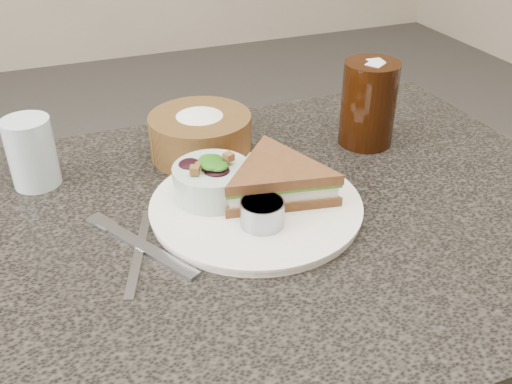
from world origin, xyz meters
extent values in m
cylinder|color=white|center=(0.01, 0.01, 0.76)|extent=(0.29, 0.29, 0.01)
cylinder|color=gray|center=(0.00, -0.04, 0.78)|extent=(0.06, 0.06, 0.04)
cone|color=#F05405|center=(0.02, 0.08, 0.78)|extent=(0.08, 0.08, 0.03)
cube|color=#A2A5AF|center=(-0.16, -0.02, 0.75)|extent=(0.10, 0.16, 0.00)
cube|color=#9A9A9B|center=(-0.17, -0.02, 0.75)|extent=(0.07, 0.17, 0.00)
cylinder|color=silver|center=(-0.27, 0.20, 0.80)|extent=(0.08, 0.08, 0.11)
camera|label=1|loc=(-0.24, -0.61, 1.20)|focal=40.00mm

